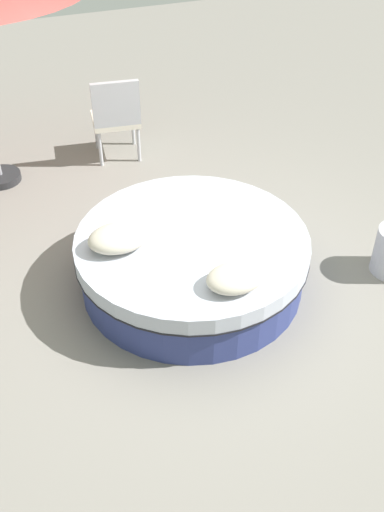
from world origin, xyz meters
TOP-DOWN VIEW (x-y plane):
  - ground_plane at (0.00, 0.00)m, footprint 16.00×16.00m
  - round_bed at (0.00, 0.00)m, footprint 1.98×1.98m
  - throw_pillow_0 at (-0.60, 0.09)m, footprint 0.50×0.36m
  - throw_pillow_1 at (0.08, -0.68)m, footprint 0.44×0.34m
  - patio_chair at (-0.01, 2.37)m, footprint 0.58×0.56m

SIDE VIEW (x-z plane):
  - ground_plane at x=0.00m, z-range 0.00..0.00m
  - round_bed at x=0.00m, z-range 0.01..0.51m
  - patio_chair at x=-0.01m, z-range 0.07..1.05m
  - throw_pillow_1 at x=0.08m, z-range 0.50..0.66m
  - throw_pillow_0 at x=-0.60m, z-range 0.50..0.69m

